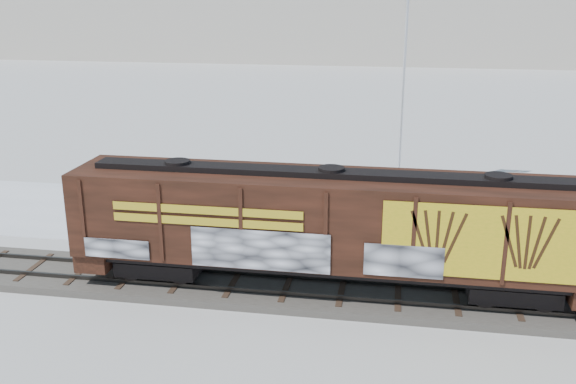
% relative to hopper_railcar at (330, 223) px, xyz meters
% --- Properties ---
extents(ground, '(500.00, 500.00, 0.00)m').
position_rel_hopper_railcar_xyz_m(ground, '(-1.54, 0.01, -2.84)').
color(ground, white).
rests_on(ground, ground).
extents(rail_track, '(50.00, 3.40, 0.43)m').
position_rel_hopper_railcar_xyz_m(rail_track, '(-1.54, 0.01, -2.69)').
color(rail_track, '#59544C').
rests_on(rail_track, ground).
extents(parking_strip, '(40.00, 8.00, 0.03)m').
position_rel_hopper_railcar_xyz_m(parking_strip, '(-1.54, 7.51, -2.82)').
color(parking_strip, white).
rests_on(parking_strip, ground).
extents(hopper_railcar, '(18.23, 3.06, 4.30)m').
position_rel_hopper_railcar_xyz_m(hopper_railcar, '(0.00, 0.00, 0.00)').
color(hopper_railcar, black).
rests_on(hopper_railcar, rail_track).
extents(flagpole, '(2.30, 0.90, 13.14)m').
position_rel_hopper_railcar_xyz_m(flagpole, '(2.46, 12.28, 2.14)').
color(flagpole, silver).
rests_on(flagpole, ground).
extents(car_silver, '(5.03, 2.62, 1.64)m').
position_rel_hopper_railcar_xyz_m(car_silver, '(-4.04, 7.73, -1.99)').
color(car_silver, silver).
rests_on(car_silver, parking_strip).
extents(car_white, '(4.19, 1.47, 1.38)m').
position_rel_hopper_railcar_xyz_m(car_white, '(-2.05, 8.46, -2.12)').
color(car_white, silver).
rests_on(car_white, parking_strip).
extents(car_dark, '(4.97, 3.16, 1.34)m').
position_rel_hopper_railcar_xyz_m(car_dark, '(5.44, 8.38, -2.14)').
color(car_dark, black).
rests_on(car_dark, parking_strip).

